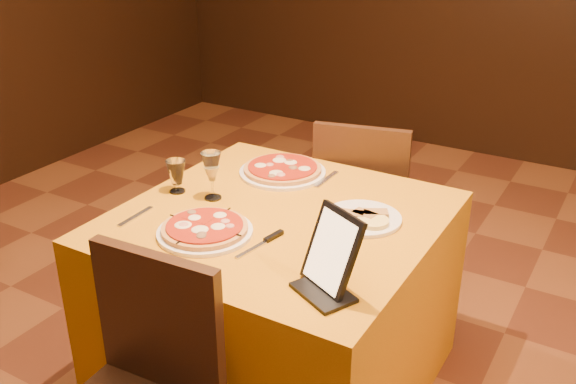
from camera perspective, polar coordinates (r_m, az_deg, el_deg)
The scene contains 11 objects.
main_table at distance 2.50m, azimuth -0.77°, elevation -9.72°, with size 1.10×1.10×0.75m, color #C07B0C.
chair_main_far at distance 3.08m, azimuth 6.90°, elevation -1.16°, with size 0.39×0.39×0.91m, color #31220F, non-canonical shape.
pizza_near at distance 2.19m, azimuth -7.40°, elevation -3.36°, with size 0.33×0.33×0.03m.
pizza_far at distance 2.65m, azimuth -0.49°, elevation 1.93°, with size 0.36×0.36×0.03m.
cutlet_dish at distance 2.28m, azimuth 6.59°, elevation -2.19°, with size 0.28×0.28×0.03m.
wine_glass at distance 2.41m, azimuth -6.79°, elevation 1.47°, with size 0.09×0.09×0.19m, color #D4C878, non-canonical shape.
water_glass at distance 2.50m, azimuth -9.88°, elevation 1.37°, with size 0.07×0.07×0.13m, color white, non-canonical shape.
tablet at distance 1.85m, azimuth 3.94°, elevation -5.21°, with size 0.19×0.02×0.24m, color black.
knife at distance 2.10m, azimuth -2.82°, elevation -4.90°, with size 0.19×0.02×0.01m, color silver.
fork_near at distance 2.36m, azimuth -13.38°, elevation -2.13°, with size 0.17×0.02×0.01m, color silver.
fork_far at distance 2.60m, azimuth 3.45°, elevation 1.13°, with size 0.18×0.02×0.01m, color #BAB9C1.
Camera 1 is at (0.73, -1.22, 1.79)m, focal length 40.00 mm.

